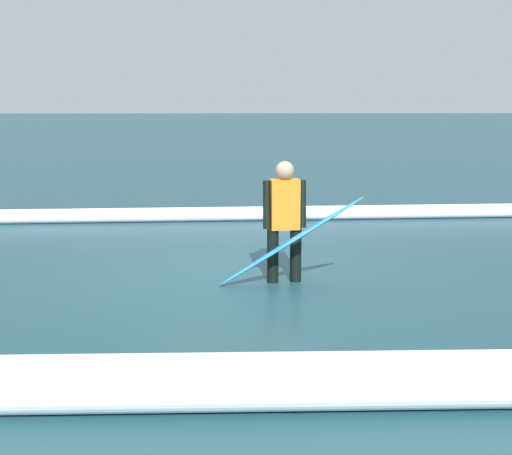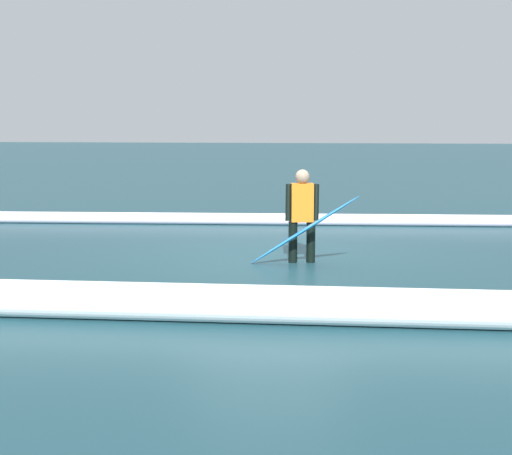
# 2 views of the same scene
# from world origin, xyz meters

# --- Properties ---
(ground_plane) EXTENTS (120.56, 120.56, 0.00)m
(ground_plane) POSITION_xyz_m (0.00, 0.00, 0.00)
(ground_plane) COLOR #1B414A
(surfer) EXTENTS (0.52, 0.25, 1.45)m
(surfer) POSITION_xyz_m (-0.58, 0.46, 0.81)
(surfer) COLOR black
(surfer) RESTS_ON ground_plane
(surfboard) EXTENTS (1.71, 0.49, 1.14)m
(surfboard) POSITION_xyz_m (-0.62, 0.78, 0.55)
(surfboard) COLOR #268CE5
(surfboard) RESTS_ON ground_plane
(wave_crest_foreground) EXTENTS (22.89, 1.52, 0.25)m
(wave_crest_foreground) POSITION_xyz_m (-2.51, -3.80, 0.12)
(wave_crest_foreground) COLOR white
(wave_crest_foreground) RESTS_ON ground_plane
(wave_crest_midground) EXTENTS (15.82, 0.62, 0.42)m
(wave_crest_midground) POSITION_xyz_m (-2.98, 3.99, 0.21)
(wave_crest_midground) COLOR white
(wave_crest_midground) RESTS_ON ground_plane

